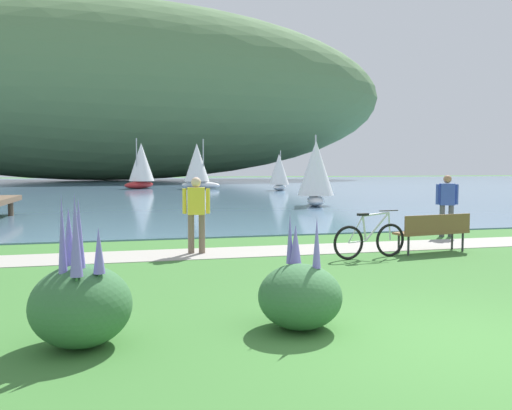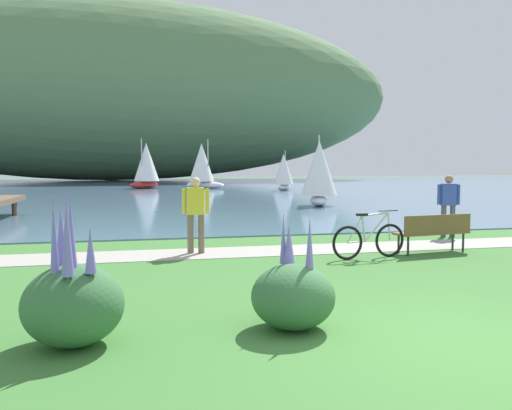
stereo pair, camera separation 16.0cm
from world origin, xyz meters
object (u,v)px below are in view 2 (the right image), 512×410
object	(u,v)px
sailboat_mid_bay	(146,165)
park_bench_near_camera	(434,230)
person_at_shoreline	(448,202)
bicycle_leaning_near_bench	(369,240)
sailboat_far_off	(202,165)
sailboat_nearest_to_shore	(319,172)
sailboat_toward_hillside	(284,172)
person_on_the_grass	(196,210)

from	to	relation	value
sailboat_mid_bay	park_bench_near_camera	bearing A→B (deg)	-81.42
park_bench_near_camera	person_at_shoreline	bearing A→B (deg)	51.27
bicycle_leaning_near_bench	sailboat_far_off	world-z (taller)	sailboat_far_off
park_bench_near_camera	sailboat_nearest_to_shore	size ratio (longest dim) A/B	0.53
bicycle_leaning_near_bench	sailboat_toward_hillside	bearing A→B (deg)	77.31
sailboat_nearest_to_shore	sailboat_far_off	distance (m)	21.82
person_on_the_grass	sailboat_mid_bay	world-z (taller)	sailboat_mid_bay
bicycle_leaning_near_bench	sailboat_mid_bay	xyz separation A→B (m)	(-3.84, 37.21, 1.71)
person_at_shoreline	sailboat_nearest_to_shore	size ratio (longest dim) A/B	0.49
sailboat_far_off	bicycle_leaning_near_bench	bearing A→B (deg)	-91.47
sailboat_far_off	park_bench_near_camera	bearing A→B (deg)	-88.69
park_bench_near_camera	sailboat_mid_bay	distance (m)	37.34
bicycle_leaning_near_bench	sailboat_toward_hillside	size ratio (longest dim) A/B	0.54
person_on_the_grass	sailboat_mid_bay	bearing A→B (deg)	90.54
sailboat_far_off	sailboat_toward_hillside	bearing A→B (deg)	-38.71
park_bench_near_camera	sailboat_toward_hillside	distance (m)	30.93
person_on_the_grass	sailboat_mid_bay	xyz separation A→B (m)	(-0.34, 35.75, 1.13)
sailboat_mid_bay	sailboat_nearest_to_shore	bearing A→B (deg)	-71.50
sailboat_mid_bay	sailboat_toward_hillside	bearing A→B (deg)	-30.76
person_at_shoreline	sailboat_mid_bay	size ratio (longest dim) A/B	0.39
sailboat_nearest_to_shore	sailboat_toward_hillside	xyz separation A→B (m)	(3.02, 16.78, -0.11)
sailboat_nearest_to_shore	sailboat_mid_bay	distance (m)	24.46
sailboat_far_off	sailboat_nearest_to_shore	bearing A→B (deg)	-82.08
sailboat_nearest_to_shore	park_bench_near_camera	bearing A→B (deg)	-99.13
bicycle_leaning_near_bench	sailboat_far_off	size ratio (longest dim) A/B	0.41
person_at_shoreline	sailboat_far_off	xyz separation A→B (m)	(-2.69, 32.95, 1.09)
sailboat_nearest_to_shore	sailboat_toward_hillside	distance (m)	17.05
sailboat_toward_hillside	sailboat_far_off	bearing A→B (deg)	141.29
park_bench_near_camera	bicycle_leaning_near_bench	distance (m)	1.75
bicycle_leaning_near_bench	sailboat_nearest_to_shore	xyz separation A→B (m)	(3.92, 14.01, 1.28)
sailboat_mid_bay	person_at_shoreline	bearing A→B (deg)	-77.83
bicycle_leaning_near_bench	sailboat_far_off	bearing A→B (deg)	88.53
park_bench_near_camera	sailboat_nearest_to_shore	xyz separation A→B (m)	(2.20, 13.69, 1.16)
bicycle_leaning_near_bench	person_at_shoreline	world-z (taller)	person_at_shoreline
person_at_shoreline	sailboat_toward_hillside	size ratio (longest dim) A/B	0.53
sailboat_mid_bay	person_on_the_grass	bearing A→B (deg)	-89.46
sailboat_toward_hillside	sailboat_nearest_to_shore	bearing A→B (deg)	-100.19
person_on_the_grass	sailboat_far_off	bearing A→B (deg)	82.63
sailboat_nearest_to_shore	sailboat_toward_hillside	size ratio (longest dim) A/B	1.07
person_on_the_grass	sailboat_toward_hillside	distance (m)	31.15
sailboat_nearest_to_shore	sailboat_far_off	xyz separation A→B (m)	(-3.00, 21.61, 0.39)
park_bench_near_camera	sailboat_mid_bay	world-z (taller)	sailboat_mid_bay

